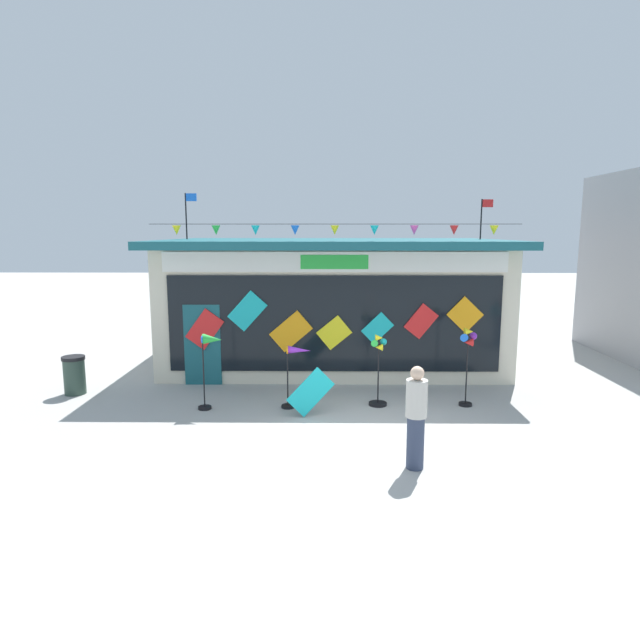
{
  "coord_description": "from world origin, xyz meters",
  "views": [
    {
      "loc": [
        -0.79,
        -9.81,
        3.77
      ],
      "look_at": [
        -0.95,
        2.95,
        1.68
      ],
      "focal_mm": 30.7,
      "sensor_mm": 36.0,
      "label": 1
    }
  ],
  "objects_px": {
    "person_mid_plaza": "(416,417)",
    "wind_spinner_left": "(295,365)",
    "kite_shop_building": "(333,299)",
    "wind_spinner_center_right": "(468,351)",
    "wind_spinner_far_left": "(210,353)",
    "wind_spinner_center_left": "(378,367)",
    "trash_bin": "(74,375)",
    "display_kite_on_ground": "(311,392)"
  },
  "relations": [
    {
      "from": "wind_spinner_left",
      "to": "display_kite_on_ground",
      "type": "relative_size",
      "value": 1.45
    },
    {
      "from": "kite_shop_building",
      "to": "wind_spinner_left",
      "type": "height_order",
      "value": "kite_shop_building"
    },
    {
      "from": "kite_shop_building",
      "to": "wind_spinner_left",
      "type": "distance_m",
      "value": 4.74
    },
    {
      "from": "wind_spinner_far_left",
      "to": "wind_spinner_center_left",
      "type": "distance_m",
      "value": 3.6
    },
    {
      "from": "wind_spinner_center_left",
      "to": "display_kite_on_ground",
      "type": "relative_size",
      "value": 1.7
    },
    {
      "from": "kite_shop_building",
      "to": "trash_bin",
      "type": "relative_size",
      "value": 10.44
    },
    {
      "from": "wind_spinner_center_left",
      "to": "person_mid_plaza",
      "type": "bearing_deg",
      "value": -84.65
    },
    {
      "from": "wind_spinner_center_right",
      "to": "person_mid_plaza",
      "type": "xyz_separation_m",
      "value": [
        -1.61,
        -3.17,
        -0.37
      ]
    },
    {
      "from": "wind_spinner_far_left",
      "to": "person_mid_plaza",
      "type": "distance_m",
      "value": 4.84
    },
    {
      "from": "trash_bin",
      "to": "wind_spinner_center_right",
      "type": "bearing_deg",
      "value": -5.1
    },
    {
      "from": "wind_spinner_left",
      "to": "person_mid_plaza",
      "type": "relative_size",
      "value": 0.8
    },
    {
      "from": "kite_shop_building",
      "to": "wind_spinner_center_left",
      "type": "bearing_deg",
      "value": -77.96
    },
    {
      "from": "wind_spinner_left",
      "to": "trash_bin",
      "type": "bearing_deg",
      "value": 169.61
    },
    {
      "from": "wind_spinner_left",
      "to": "person_mid_plaza",
      "type": "bearing_deg",
      "value": -55.26
    },
    {
      "from": "wind_spinner_center_left",
      "to": "person_mid_plaza",
      "type": "distance_m",
      "value": 3.2
    },
    {
      "from": "kite_shop_building",
      "to": "wind_spinner_far_left",
      "type": "distance_m",
      "value": 5.42
    },
    {
      "from": "kite_shop_building",
      "to": "trash_bin",
      "type": "xyz_separation_m",
      "value": [
        -6.06,
        -3.64,
        -1.33
      ]
    },
    {
      "from": "wind_spinner_far_left",
      "to": "kite_shop_building",
      "type": "bearing_deg",
      "value": 60.82
    },
    {
      "from": "wind_spinner_center_right",
      "to": "display_kite_on_ground",
      "type": "xyz_separation_m",
      "value": [
        -3.36,
        -0.66,
        -0.73
      ]
    },
    {
      "from": "kite_shop_building",
      "to": "display_kite_on_ground",
      "type": "relative_size",
      "value": 10.08
    },
    {
      "from": "wind_spinner_left",
      "to": "wind_spinner_center_left",
      "type": "distance_m",
      "value": 1.8
    },
    {
      "from": "trash_bin",
      "to": "person_mid_plaza",
      "type": "bearing_deg",
      "value": -28.5
    },
    {
      "from": "wind_spinner_far_left",
      "to": "wind_spinner_center_left",
      "type": "height_order",
      "value": "wind_spinner_far_left"
    },
    {
      "from": "person_mid_plaza",
      "to": "wind_spinner_center_left",
      "type": "bearing_deg",
      "value": 173.65
    },
    {
      "from": "trash_bin",
      "to": "display_kite_on_ground",
      "type": "height_order",
      "value": "display_kite_on_ground"
    },
    {
      "from": "wind_spinner_left",
      "to": "wind_spinner_center_left",
      "type": "xyz_separation_m",
      "value": [
        1.79,
        0.18,
        -0.09
      ]
    },
    {
      "from": "person_mid_plaza",
      "to": "trash_bin",
      "type": "relative_size",
      "value": 1.87
    },
    {
      "from": "person_mid_plaza",
      "to": "wind_spinner_left",
      "type": "bearing_deg",
      "value": -156.96
    },
    {
      "from": "wind_spinner_far_left",
      "to": "trash_bin",
      "type": "height_order",
      "value": "wind_spinner_far_left"
    },
    {
      "from": "kite_shop_building",
      "to": "person_mid_plaza",
      "type": "relative_size",
      "value": 5.58
    },
    {
      "from": "kite_shop_building",
      "to": "display_kite_on_ground",
      "type": "xyz_separation_m",
      "value": [
        -0.51,
        -5.09,
        -1.28
      ]
    },
    {
      "from": "wind_spinner_center_right",
      "to": "person_mid_plaza",
      "type": "bearing_deg",
      "value": -116.95
    },
    {
      "from": "wind_spinner_center_left",
      "to": "person_mid_plaza",
      "type": "height_order",
      "value": "person_mid_plaza"
    },
    {
      "from": "wind_spinner_center_left",
      "to": "person_mid_plaza",
      "type": "xyz_separation_m",
      "value": [
        0.3,
        -3.18,
        0.0
      ]
    },
    {
      "from": "wind_spinner_center_right",
      "to": "display_kite_on_ground",
      "type": "bearing_deg",
      "value": -168.95
    },
    {
      "from": "wind_spinner_left",
      "to": "wind_spinner_center_right",
      "type": "xyz_separation_m",
      "value": [
        3.69,
        0.16,
        0.28
      ]
    },
    {
      "from": "kite_shop_building",
      "to": "person_mid_plaza",
      "type": "height_order",
      "value": "kite_shop_building"
    },
    {
      "from": "wind_spinner_center_right",
      "to": "trash_bin",
      "type": "xyz_separation_m",
      "value": [
        -8.91,
        0.8,
        -0.77
      ]
    },
    {
      "from": "kite_shop_building",
      "to": "wind_spinner_center_right",
      "type": "height_order",
      "value": "kite_shop_building"
    },
    {
      "from": "person_mid_plaza",
      "to": "kite_shop_building",
      "type": "bearing_deg",
      "value": 177.57
    },
    {
      "from": "person_mid_plaza",
      "to": "display_kite_on_ground",
      "type": "relative_size",
      "value": 1.81
    },
    {
      "from": "person_mid_plaza",
      "to": "wind_spinner_center_right",
      "type": "bearing_deg",
      "value": 141.34
    }
  ]
}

